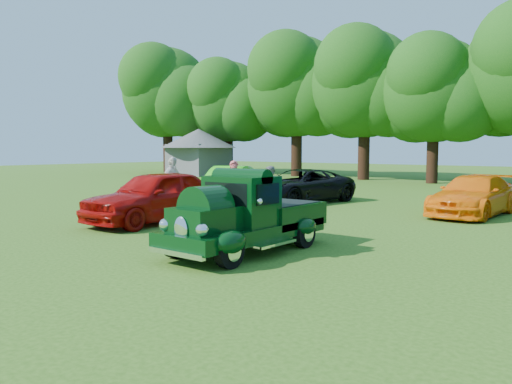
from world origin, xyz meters
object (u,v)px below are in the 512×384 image
Objects in this scene: hero_pickup at (247,219)px; spectator_pink at (234,186)px; red_convertible at (156,196)px; spectator_grey at (271,188)px; back_car_orange at (473,196)px; back_car_black at (299,186)px; back_car_lime at (228,182)px; gazebo at (199,147)px; spectator_white at (172,183)px.

spectator_pink is (-4.61, 4.85, 0.19)m from hero_pickup.
spectator_grey is at bearing 79.52° from red_convertible.
back_car_orange is at bearing 46.06° from red_convertible.
red_convertible is at bearing -82.15° from back_car_black.
back_car_lime is 20.26m from gazebo.
gazebo reaches higher than hero_pickup.
spectator_white reaches higher than spectator_grey.
back_car_black is 2.75× the size of spectator_pink.
spectator_grey is at bearing -48.72° from back_car_lime.
gazebo is (-15.21, 13.27, 1.68)m from back_car_lime.
spectator_white reaches higher than back_car_black.
spectator_pink is at bearing -42.07° from gazebo.
back_car_lime is at bearing 4.61° from spectator_white.
red_convertible is (-4.86, 1.56, 0.08)m from hero_pickup.
back_car_orange is at bearing -16.25° from back_car_lime.
back_car_orange is at bearing 13.11° from back_car_black.
spectator_grey is at bearing 37.83° from spectator_pink.
back_car_black is at bearing 117.23° from hero_pickup.
back_car_lime is 0.95× the size of back_car_orange.
gazebo is (-18.77, 16.94, 1.50)m from spectator_pink.
spectator_grey reaches higher than back_car_black.
hero_pickup is at bearing -42.00° from spectator_grey.
gazebo is at bearing 156.06° from spectator_grey.
back_car_lime is 10.32m from back_car_orange.
spectator_pink is (3.56, -3.67, 0.19)m from back_car_lime.
back_car_black is 22.90m from gazebo.
gazebo is at bearing 157.23° from back_car_orange.
spectator_pink is 0.94× the size of spectator_white.
hero_pickup is 9.44m from back_car_orange.
red_convertible is 4.79m from spectator_grey.
spectator_pink is at bearing -65.88° from back_car_lime.
spectator_grey is at bearing -151.58° from back_car_orange.
spectator_grey reaches higher than back_car_lime.
hero_pickup reaches higher than back_car_black.
spectator_pink reaches higher than back_car_orange.
back_car_lime is 4.63m from spectator_white.
spectator_pink reaches higher than back_car_lime.
spectator_grey is at bearing 123.13° from hero_pickup.
hero_pickup is 2.63× the size of spectator_grey.
hero_pickup is 8.04m from spectator_white.
spectator_grey is (0.50, 1.45, -0.11)m from spectator_pink.
red_convertible reaches higher than back_car_lime.
back_car_lime is at bearing -164.47° from back_car_black.
back_car_lime is 0.68× the size of gazebo.
gazebo is (-23.38, 21.79, 1.69)m from hero_pickup.
back_car_black is 2.60m from spectator_grey.
spectator_pink is at bearing -80.49° from back_car_black.
back_car_orange is 0.71× the size of gazebo.
back_car_black is 3.12× the size of spectator_grey.
back_car_lime is 3.62m from back_car_black.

